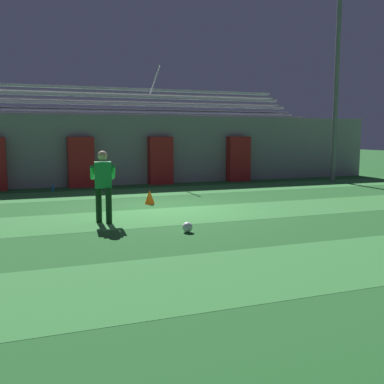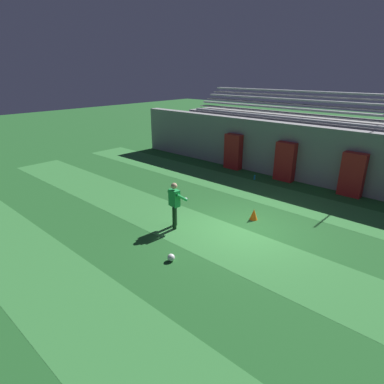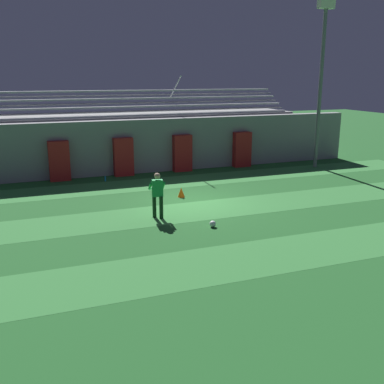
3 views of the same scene
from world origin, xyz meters
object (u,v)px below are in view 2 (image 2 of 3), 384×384
padding_pillar_far_left (233,152)px  water_bottle (255,177)px  padding_pillar_gate_left (285,162)px  traffic_cone (254,214)px  goalkeeper (175,202)px  padding_pillar_gate_right (352,175)px  soccer_ball (171,257)px

padding_pillar_far_left → water_bottle: padding_pillar_far_left is taller
padding_pillar_gate_left → traffic_cone: padding_pillar_gate_left is taller
traffic_cone → water_bottle: 4.79m
padding_pillar_gate_left → goalkeeper: 7.44m
goalkeeper → padding_pillar_far_left: bearing=110.5°
padding_pillar_gate_left → padding_pillar_gate_right: size_ratio=1.00×
padding_pillar_gate_left → water_bottle: size_ratio=8.12×
padding_pillar_gate_left → traffic_cone: 5.25m
padding_pillar_far_left → traffic_cone: bearing=-47.9°
padding_pillar_far_left → traffic_cone: (4.53, -5.01, -0.76)m
padding_pillar_gate_left → soccer_ball: 9.17m
padding_pillar_gate_left → soccer_ball: padding_pillar_gate_left is taller
padding_pillar_gate_right → traffic_cone: (-1.83, -5.01, -0.76)m
padding_pillar_gate_right → padding_pillar_far_left: same height
padding_pillar_gate_right → soccer_ball: size_ratio=8.86×
padding_pillar_far_left → goalkeeper: bearing=-69.5°
water_bottle → padding_pillar_gate_left: bearing=39.2°
padding_pillar_gate_left → traffic_cone: size_ratio=4.64×
padding_pillar_gate_right → goalkeeper: 8.25m
soccer_ball → water_bottle: bearing=105.2°
padding_pillar_gate_right → soccer_ball: bearing=-103.2°
traffic_cone → water_bottle: traffic_cone is taller
soccer_ball → traffic_cone: (0.29, 4.05, 0.10)m
padding_pillar_gate_left → soccer_ball: bearing=-83.2°
goalkeeper → soccer_ball: bearing=-48.3°
padding_pillar_gate_left → goalkeeper: size_ratio=1.17×
goalkeeper → water_bottle: 6.60m
padding_pillar_gate_right → padding_pillar_far_left: 6.36m
goalkeeper → traffic_cone: size_ratio=3.98×
padding_pillar_far_left → water_bottle: 2.39m
padding_pillar_far_left → traffic_cone: padding_pillar_far_left is taller
padding_pillar_gate_right → traffic_cone: size_ratio=4.64×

